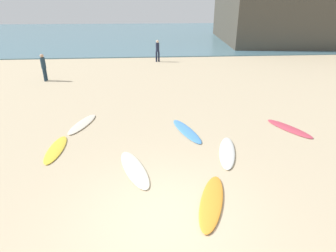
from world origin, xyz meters
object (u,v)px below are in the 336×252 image
surfboard_3 (134,169)px  surfboard_5 (56,149)px  surfboard_2 (187,131)px  beachgoer_near (158,50)px  surfboard_0 (212,201)px  surfboard_6 (289,128)px  surfboard_4 (82,124)px  surfboard_1 (227,152)px  beachgoer_mid (44,66)px

surfboard_3 → surfboard_5: size_ratio=1.12×
surfboard_2 → beachgoer_near: beachgoer_near is taller
surfboard_0 → surfboard_3: (-1.94, 1.64, -0.01)m
surfboard_3 → surfboard_6: (5.92, 2.39, -0.00)m
surfboard_0 → surfboard_2: bearing=109.7°
surfboard_0 → surfboard_4: size_ratio=1.07×
surfboard_0 → surfboard_1: bearing=85.4°
surfboard_1 → beachgoer_mid: bearing=-32.8°
surfboard_5 → surfboard_6: bearing=7.4°
surfboard_4 → surfboard_6: bearing=9.1°
surfboard_0 → surfboard_1: surfboard_1 is taller
surfboard_1 → beachgoer_mid: 13.21m
surfboard_2 → surfboard_5: surfboard_2 is taller
surfboard_1 → surfboard_2: (-1.09, 1.74, -0.01)m
surfboard_1 → beachgoer_near: size_ratio=1.26×
surfboard_0 → beachgoer_near: (-0.47, 17.67, 0.92)m
beachgoer_mid → surfboard_2: bearing=51.1°
surfboard_0 → surfboard_2: surfboard_0 is taller
surfboard_3 → beachgoer_near: size_ratio=1.28×
surfboard_3 → surfboard_5: (-2.65, 1.43, -0.00)m
surfboard_0 → surfboard_2: (-0.03, 4.13, -0.01)m
surfboard_1 → surfboard_5: 5.70m
beachgoer_near → beachgoer_mid: size_ratio=1.04×
surfboard_1 → surfboard_5: bearing=8.6°
surfboard_4 → beachgoer_mid: (-3.59, 7.10, 0.88)m
surfboard_4 → surfboard_5: size_ratio=1.06×
beachgoer_near → beachgoer_mid: 9.06m
surfboard_4 → surfboard_1: bearing=-11.1°
surfboard_0 → beachgoer_mid: size_ratio=1.35×
surfboard_4 → beachgoer_mid: 8.01m
surfboard_6 → surfboard_1: bearing=3.8°
surfboard_1 → surfboard_6: surfboard_1 is taller
surfboard_4 → beachgoer_near: (3.65, 12.55, 0.92)m
beachgoer_near → surfboard_2: bearing=82.4°
surfboard_0 → surfboard_5: size_ratio=1.13×
surfboard_2 → surfboard_4: size_ratio=1.10×
surfboard_4 → surfboard_3: bearing=-41.2°
surfboard_0 → surfboard_3: 2.54m
beachgoer_near → surfboard_1: bearing=86.2°
surfboard_3 → surfboard_5: bearing=-46.3°
surfboard_0 → surfboard_3: size_ratio=1.01×
surfboard_6 → beachgoer_mid: bearing=-60.6°
surfboard_2 → beachgoer_mid: (-7.68, 8.10, 0.88)m
surfboard_3 → surfboard_5: 3.01m
surfboard_2 → beachgoer_near: size_ratio=1.33×
beachgoer_near → surfboard_5: bearing=64.7°
surfboard_4 → surfboard_6: size_ratio=1.02×
surfboard_6 → beachgoer_near: 14.38m
surfboard_6 → surfboard_3: bearing=-3.6°
surfboard_2 → surfboard_3: same height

